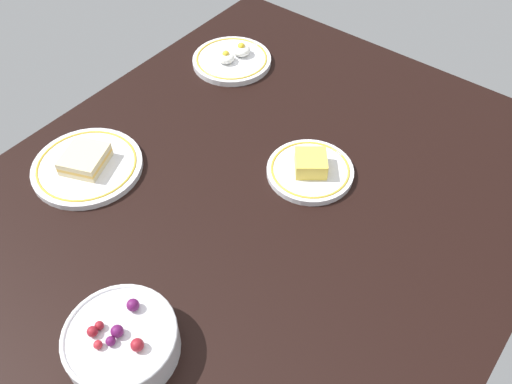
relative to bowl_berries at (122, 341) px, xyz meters
The scene contains 5 objects.
dining_table 38.77cm from the bowl_berries, ahead, with size 125.22×102.26×4.00cm, color black.
bowl_berries is the anchor object (origin of this frame).
plate_cheese 50.75cm from the bowl_berries, ahead, with size 18.05×18.05×4.76cm.
plate_eggs 79.69cm from the bowl_berries, 27.01° to the left, with size 19.98×19.98×4.83cm.
plate_sandwich 42.89cm from the bowl_berries, 57.24° to the left, with size 22.93×22.93×4.54cm.
Camera 1 is at (-56.44, -43.81, 86.25)cm, focal length 38.30 mm.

